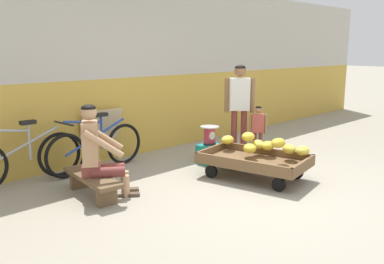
{
  "coord_description": "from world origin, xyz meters",
  "views": [
    {
      "loc": [
        -4.01,
        -2.82,
        1.78
      ],
      "look_at": [
        -0.38,
        0.84,
        0.75
      ],
      "focal_mm": 38.9,
      "sensor_mm": 36.0,
      "label": 1
    }
  ],
  "objects_px": {
    "low_bench": "(92,181)",
    "plastic_crate": "(210,154)",
    "weighing_scale": "(210,135)",
    "sign_board": "(100,136)",
    "customer_adult": "(239,101)",
    "vendor_seated": "(98,151)",
    "bicycle_near_left": "(23,159)",
    "customer_child": "(258,127)",
    "shopping_bag": "(241,159)",
    "bicycle_far_left": "(96,147)",
    "banana_cart": "(254,162)"
  },
  "relations": [
    {
      "from": "low_bench",
      "to": "plastic_crate",
      "type": "xyz_separation_m",
      "value": [
        2.14,
        0.02,
        -0.05
      ]
    },
    {
      "from": "weighing_scale",
      "to": "low_bench",
      "type": "bearing_deg",
      "value": -179.45
    },
    {
      "from": "sign_board",
      "to": "customer_adult",
      "type": "bearing_deg",
      "value": -36.79
    },
    {
      "from": "plastic_crate",
      "to": "sign_board",
      "type": "relative_size",
      "value": 0.42
    },
    {
      "from": "vendor_seated",
      "to": "customer_adult",
      "type": "distance_m",
      "value": 2.68
    },
    {
      "from": "bicycle_near_left",
      "to": "sign_board",
      "type": "xyz_separation_m",
      "value": [
        1.32,
        0.22,
        0.08
      ]
    },
    {
      "from": "customer_adult",
      "to": "customer_child",
      "type": "relative_size",
      "value": 1.73
    },
    {
      "from": "sign_board",
      "to": "weighing_scale",
      "type": "bearing_deg",
      "value": -45.62
    },
    {
      "from": "customer_child",
      "to": "weighing_scale",
      "type": "bearing_deg",
      "value": 148.77
    },
    {
      "from": "bicycle_near_left",
      "to": "weighing_scale",
      "type": "bearing_deg",
      "value": -21.96
    },
    {
      "from": "vendor_seated",
      "to": "customer_adult",
      "type": "height_order",
      "value": "customer_adult"
    },
    {
      "from": "sign_board",
      "to": "customer_adult",
      "type": "relative_size",
      "value": 0.57
    },
    {
      "from": "vendor_seated",
      "to": "plastic_crate",
      "type": "relative_size",
      "value": 3.17
    },
    {
      "from": "weighing_scale",
      "to": "customer_child",
      "type": "bearing_deg",
      "value": -31.23
    },
    {
      "from": "low_bench",
      "to": "customer_adult",
      "type": "distance_m",
      "value": 2.83
    },
    {
      "from": "shopping_bag",
      "to": "bicycle_near_left",
      "type": "bearing_deg",
      "value": 151.12
    },
    {
      "from": "plastic_crate",
      "to": "bicycle_far_left",
      "type": "relative_size",
      "value": 0.22
    },
    {
      "from": "banana_cart",
      "to": "sign_board",
      "type": "xyz_separation_m",
      "value": [
        -1.07,
        2.22,
        0.19
      ]
    },
    {
      "from": "vendor_seated",
      "to": "weighing_scale",
      "type": "height_order",
      "value": "vendor_seated"
    },
    {
      "from": "vendor_seated",
      "to": "shopping_bag",
      "type": "height_order",
      "value": "vendor_seated"
    },
    {
      "from": "vendor_seated",
      "to": "bicycle_far_left",
      "type": "bearing_deg",
      "value": 59.56
    },
    {
      "from": "bicycle_far_left",
      "to": "sign_board",
      "type": "bearing_deg",
      "value": 51.0
    },
    {
      "from": "bicycle_far_left",
      "to": "sign_board",
      "type": "height_order",
      "value": "sign_board"
    },
    {
      "from": "bicycle_far_left",
      "to": "customer_child",
      "type": "xyz_separation_m",
      "value": [
        2.19,
        -1.31,
        0.19
      ]
    },
    {
      "from": "low_bench",
      "to": "shopping_bag",
      "type": "xyz_separation_m",
      "value": [
        2.33,
        -0.46,
        -0.08
      ]
    },
    {
      "from": "bicycle_far_left",
      "to": "shopping_bag",
      "type": "relative_size",
      "value": 6.92
    },
    {
      "from": "shopping_bag",
      "to": "plastic_crate",
      "type": "bearing_deg",
      "value": 111.83
    },
    {
      "from": "banana_cart",
      "to": "sign_board",
      "type": "bearing_deg",
      "value": 115.66
    },
    {
      "from": "customer_adult",
      "to": "bicycle_near_left",
      "type": "bearing_deg",
      "value": 160.12
    },
    {
      "from": "low_bench",
      "to": "bicycle_far_left",
      "type": "distance_m",
      "value": 1.13
    },
    {
      "from": "customer_child",
      "to": "bicycle_far_left",
      "type": "bearing_deg",
      "value": 149.01
    },
    {
      "from": "low_bench",
      "to": "weighing_scale",
      "type": "xyz_separation_m",
      "value": [
        2.14,
        0.02,
        0.25
      ]
    },
    {
      "from": "vendor_seated",
      "to": "shopping_bag",
      "type": "relative_size",
      "value": 4.75
    },
    {
      "from": "bicycle_near_left",
      "to": "sign_board",
      "type": "distance_m",
      "value": 1.34
    },
    {
      "from": "banana_cart",
      "to": "bicycle_far_left",
      "type": "xyz_separation_m",
      "value": [
        -1.35,
        1.88,
        0.11
      ]
    },
    {
      "from": "vendor_seated",
      "to": "sign_board",
      "type": "bearing_deg",
      "value": 57.12
    },
    {
      "from": "customer_child",
      "to": "shopping_bag",
      "type": "distance_m",
      "value": 0.66
    },
    {
      "from": "banana_cart",
      "to": "bicycle_far_left",
      "type": "height_order",
      "value": "bicycle_far_left"
    },
    {
      "from": "low_bench",
      "to": "vendor_seated",
      "type": "height_order",
      "value": "vendor_seated"
    },
    {
      "from": "bicycle_far_left",
      "to": "banana_cart",
      "type": "bearing_deg",
      "value": -54.28
    },
    {
      "from": "plastic_crate",
      "to": "weighing_scale",
      "type": "relative_size",
      "value": 1.2
    },
    {
      "from": "vendor_seated",
      "to": "bicycle_near_left",
      "type": "xyz_separation_m",
      "value": [
        -0.47,
        1.09,
        -0.21
      ]
    },
    {
      "from": "customer_adult",
      "to": "shopping_bag",
      "type": "distance_m",
      "value": 0.99
    },
    {
      "from": "low_bench",
      "to": "bicycle_far_left",
      "type": "xyz_separation_m",
      "value": [
        0.64,
        0.92,
        0.15
      ]
    },
    {
      "from": "bicycle_near_left",
      "to": "shopping_bag",
      "type": "relative_size",
      "value": 6.92
    },
    {
      "from": "bicycle_near_left",
      "to": "sign_board",
      "type": "bearing_deg",
      "value": 9.44
    },
    {
      "from": "bicycle_near_left",
      "to": "shopping_bag",
      "type": "xyz_separation_m",
      "value": [
        2.73,
        -1.51,
        -0.23
      ]
    },
    {
      "from": "low_bench",
      "to": "weighing_scale",
      "type": "bearing_deg",
      "value": 0.55
    },
    {
      "from": "plastic_crate",
      "to": "shopping_bag",
      "type": "height_order",
      "value": "plastic_crate"
    },
    {
      "from": "banana_cart",
      "to": "bicycle_far_left",
      "type": "bearing_deg",
      "value": 125.72
    }
  ]
}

